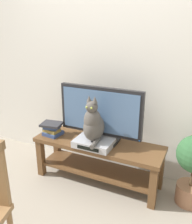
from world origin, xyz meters
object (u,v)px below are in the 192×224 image
(media_box, at_px, (94,143))
(cat, at_px, (93,124))
(tv_stand, at_px, (98,154))
(book_stack, at_px, (52,129))
(tv, at_px, (100,114))

(media_box, xyz_separation_m, cat, (0.00, -0.01, 0.22))
(tv_stand, relative_size, book_stack, 5.61)
(media_box, relative_size, cat, 0.82)
(tv_stand, distance_m, tv, 0.45)
(tv_stand, height_order, tv, tv)
(tv_stand, xyz_separation_m, media_box, (-0.00, -0.09, 0.18))
(tv, height_order, cat, tv)
(media_box, height_order, book_stack, book_stack)
(tv_stand, relative_size, media_box, 3.57)
(tv_stand, distance_m, cat, 0.41)
(media_box, distance_m, book_stack, 0.55)
(tv_stand, bearing_deg, tv, 89.97)
(media_box, height_order, cat, cat)
(tv_stand, xyz_separation_m, book_stack, (-0.55, -0.05, 0.21))
(tv, xyz_separation_m, media_box, (-0.00, -0.15, -0.27))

